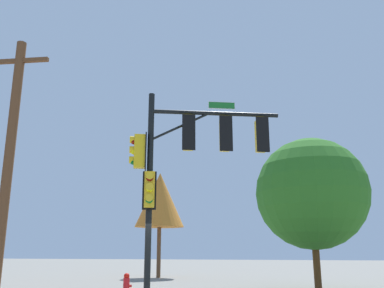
# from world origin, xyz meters

# --- Properties ---
(signal_pole_assembly) EXTENTS (4.88, 2.17, 6.85)m
(signal_pole_assembly) POSITION_xyz_m (1.12, 0.32, 4.67)
(signal_pole_assembly) COLOR black
(signal_pole_assembly) RESTS_ON ground_plane
(utility_pole) EXTENTS (1.80, 0.28, 7.87)m
(utility_pole) POSITION_xyz_m (-3.44, -2.43, 4.07)
(utility_pole) COLOR brown
(utility_pole) RESTS_ON ground_plane
(fire_hydrant) EXTENTS (0.33, 0.24, 0.83)m
(fire_hydrant) POSITION_xyz_m (-1.82, 3.20, 0.41)
(fire_hydrant) COLOR red
(fire_hydrant) RESTS_ON ground_plane
(tree_near) EXTENTS (5.01, 5.01, 6.69)m
(tree_near) POSITION_xyz_m (5.57, 6.66, 4.18)
(tree_near) COLOR brown
(tree_near) RESTS_ON ground_plane
(tree_far) EXTENTS (3.17, 3.17, 6.64)m
(tree_far) POSITION_xyz_m (-3.47, 13.43, 4.85)
(tree_far) COLOR brown
(tree_far) RESTS_ON ground_plane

